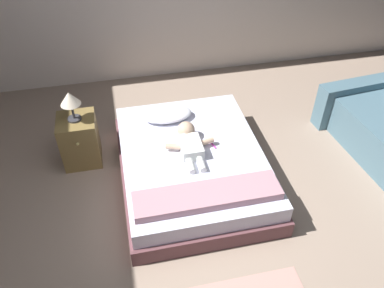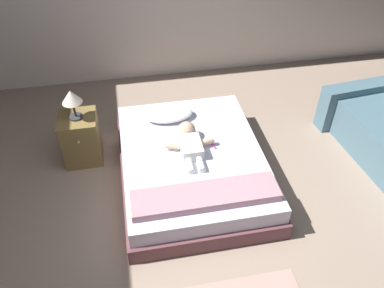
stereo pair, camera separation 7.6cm
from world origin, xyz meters
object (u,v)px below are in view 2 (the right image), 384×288
object	(u,v)px
baby	(190,142)
nightstand	(81,138)
lamp	(71,98)
toothbrush	(212,143)
bed	(192,165)
pillow	(168,114)

from	to	relation	value
baby	nightstand	distance (m)	1.19
baby	lamp	world-z (taller)	lamp
nightstand	lamp	distance (m)	0.51
toothbrush	bed	bearing A→B (deg)	-160.59
pillow	lamp	distance (m)	1.03
baby	lamp	bearing A→B (deg)	158.10
pillow	toothbrush	size ratio (longest dim) A/B	3.28
bed	toothbrush	size ratio (longest dim) A/B	11.49
nightstand	lamp	world-z (taller)	lamp
bed	pillow	xyz separation A→B (m)	(-0.15, 0.60, 0.24)
baby	toothbrush	bearing A→B (deg)	0.24
baby	nightstand	xyz separation A→B (m)	(-1.10, 0.44, -0.15)
baby	nightstand	bearing A→B (deg)	158.10
toothbrush	lamp	xyz separation A→B (m)	(-1.33, 0.44, 0.43)
bed	pillow	distance (m)	0.66
lamp	bed	bearing A→B (deg)	-25.05
lamp	pillow	bearing A→B (deg)	4.65
baby	bed	bearing A→B (deg)	-82.92
nightstand	baby	bearing A→B (deg)	-21.90
baby	lamp	xyz separation A→B (m)	(-1.10, 0.44, 0.37)
nightstand	lamp	xyz separation A→B (m)	(0.00, 0.00, 0.51)
toothbrush	nightstand	distance (m)	1.40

